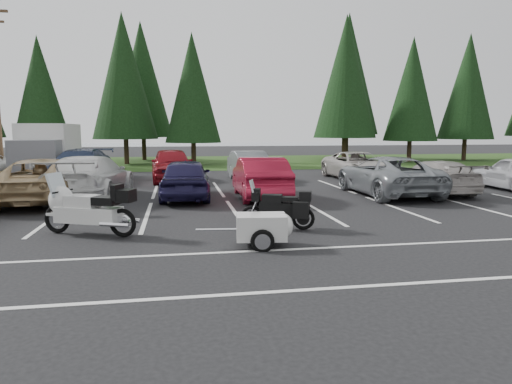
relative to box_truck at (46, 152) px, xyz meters
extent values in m
plane|color=black|center=(8.00, -12.50, -1.45)|extent=(120.00, 120.00, 0.00)
cube|color=#1E3912|center=(8.00, 11.50, -1.45)|extent=(80.00, 16.00, 0.01)
cube|color=gray|center=(12.00, 42.50, -1.45)|extent=(70.00, 50.00, 0.02)
cube|color=silver|center=(8.00, -10.50, -1.45)|extent=(32.00, 16.00, 0.01)
cylinder|color=#332316|center=(-2.50, 8.90, -0.39)|extent=(0.36, 0.36, 2.11)
cone|color=black|center=(-2.50, 8.90, 3.83)|extent=(3.87, 3.87, 7.48)
cylinder|color=#332316|center=(3.00, 10.40, -0.14)|extent=(0.36, 0.36, 2.62)
cone|color=black|center=(3.00, 10.40, 5.09)|extent=(4.80, 4.80, 9.27)
cylinder|color=#332316|center=(8.00, 9.10, -0.32)|extent=(0.36, 0.36, 2.26)
cone|color=black|center=(8.00, 9.10, 4.19)|extent=(4.14, 4.14, 7.99)
cylinder|color=#332316|center=(20.00, 9.60, -0.11)|extent=(0.36, 0.36, 2.69)
cone|color=black|center=(20.00, 9.60, 5.27)|extent=(4.93, 4.93, 9.52)
cylinder|color=#332316|center=(25.50, 9.30, -0.29)|extent=(0.36, 0.36, 2.33)
cone|color=black|center=(25.50, 9.30, 4.37)|extent=(4.27, 4.27, 8.24)
cylinder|color=#332316|center=(31.00, 10.10, -0.21)|extent=(0.36, 0.36, 2.47)
cone|color=black|center=(31.00, 10.10, 4.73)|extent=(4.53, 4.53, 8.76)
cylinder|color=#332316|center=(4.00, 15.00, -0.09)|extent=(0.36, 0.36, 2.71)
cone|color=black|center=(4.00, 15.00, 5.33)|extent=(4.97, 4.97, 9.61)
cylinder|color=#332316|center=(22.00, 14.30, 0.05)|extent=(0.36, 0.36, 3.00)
cone|color=black|center=(22.00, 14.30, 6.05)|extent=(5.50, 5.50, 10.62)
imported|color=tan|center=(2.06, -8.12, -0.66)|extent=(2.75, 5.74, 1.58)
imported|color=silver|center=(3.56, -7.83, -0.62)|extent=(2.88, 5.91, 1.65)
imported|color=#1A1739|center=(7.05, -8.11, -0.68)|extent=(2.03, 4.60, 1.54)
imported|color=maroon|center=(9.84, -8.37, -0.67)|extent=(1.75, 4.79, 1.57)
imported|color=gray|center=(14.96, -8.45, -0.68)|extent=(2.59, 5.58, 1.55)
imported|color=#9C958F|center=(17.17, -8.27, -0.78)|extent=(2.03, 4.70, 1.35)
imported|color=#17223B|center=(2.21, -2.85, -0.62)|extent=(2.82, 5.92, 1.66)
imported|color=maroon|center=(6.48, -2.03, -0.61)|extent=(2.27, 5.04, 1.68)
imported|color=slate|center=(10.41, -2.55, -0.70)|extent=(1.94, 4.67, 1.50)
imported|color=#ADA69F|center=(16.05, -2.84, -0.72)|extent=(2.53, 5.28, 1.45)
camera|label=1|loc=(6.72, -25.36, 1.13)|focal=32.00mm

